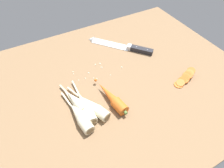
% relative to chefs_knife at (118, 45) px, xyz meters
% --- Properties ---
extents(ground_plane, '(1.20, 0.90, 0.04)m').
position_rel_chefs_knife_xyz_m(ground_plane, '(-0.16, -0.20, -0.03)').
color(ground_plane, brown).
extents(chefs_knife, '(0.25, 0.29, 0.04)m').
position_rel_chefs_knife_xyz_m(chefs_knife, '(0.00, 0.00, 0.00)').
color(chefs_knife, silver).
rests_on(chefs_knife, ground_plane).
extents(whole_carrot, '(0.06, 0.21, 0.04)m').
position_rel_chefs_knife_xyz_m(whole_carrot, '(-0.19, -0.29, 0.01)').
color(whole_carrot, '#D6601E').
rests_on(whole_carrot, ground_plane).
extents(parsnip_front, '(0.05, 0.20, 0.04)m').
position_rel_chefs_knife_xyz_m(parsnip_front, '(-0.33, -0.29, 0.01)').
color(parsnip_front, beige).
rests_on(parsnip_front, ground_plane).
extents(parsnip_mid_left, '(0.04, 0.22, 0.04)m').
position_rel_chefs_knife_xyz_m(parsnip_mid_left, '(-0.30, -0.28, 0.01)').
color(parsnip_mid_left, beige).
rests_on(parsnip_mid_left, ground_plane).
extents(parsnip_mid_right, '(0.10, 0.21, 0.04)m').
position_rel_chefs_knife_xyz_m(parsnip_mid_right, '(-0.27, -0.29, 0.01)').
color(parsnip_mid_right, beige).
rests_on(parsnip_mid_right, ground_plane).
extents(parsnip_back, '(0.06, 0.21, 0.04)m').
position_rel_chefs_knife_xyz_m(parsnip_back, '(-0.33, -0.31, 0.01)').
color(parsnip_back, beige).
rests_on(parsnip_back, ground_plane).
extents(parsnip_outer, '(0.06, 0.17, 0.04)m').
position_rel_chefs_knife_xyz_m(parsnip_outer, '(-0.32, -0.24, 0.01)').
color(parsnip_outer, beige).
rests_on(parsnip_outer, ground_plane).
extents(carrot_slice_stack, '(0.12, 0.06, 0.04)m').
position_rel_chefs_knife_xyz_m(carrot_slice_stack, '(0.13, -0.34, 0.01)').
color(carrot_slice_stack, '#D6601E').
rests_on(carrot_slice_stack, ground_plane).
extents(mince_crumbs, '(0.22, 0.10, 0.01)m').
position_rel_chefs_knife_xyz_m(mince_crumbs, '(-0.17, -0.11, -0.00)').
color(mince_crumbs, beige).
rests_on(mince_crumbs, ground_plane).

